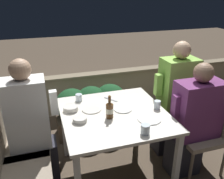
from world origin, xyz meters
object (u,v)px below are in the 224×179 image
object	(u,v)px
person_green_blouse	(174,99)
beer_bottle	(110,110)
person_white_polo	(32,125)
chair_left_far	(13,142)
person_purple_stripe	(193,121)
chair_left_near	(10,168)
chair_right_near	(208,127)
chair_right_far	(187,110)

from	to	relation	value
person_green_blouse	beer_bottle	size ratio (longest dim) A/B	6.01
person_white_polo	chair_left_far	bearing A→B (deg)	180.00
person_purple_stripe	chair_left_near	bearing A→B (deg)	-179.22
chair_left_far	chair_right_near	world-z (taller)	same
chair_left_near	beer_bottle	bearing A→B (deg)	8.89
chair_left_near	chair_right_near	size ratio (longest dim) A/B	1.00
person_purple_stripe	beer_bottle	xyz separation A→B (m)	(-0.86, 0.12, 0.22)
person_white_polo	chair_right_far	size ratio (longest dim) A/B	1.59
person_white_polo	chair_left_near	bearing A→B (deg)	-118.86
chair_left_far	chair_right_near	bearing A→B (deg)	-9.78
chair_right_near	chair_right_far	bearing A→B (deg)	89.34
chair_left_far	beer_bottle	bearing A→B (deg)	-13.67
person_purple_stripe	chair_right_far	size ratio (longest dim) A/B	1.49
person_white_polo	person_green_blouse	distance (m)	1.57
beer_bottle	chair_right_far	bearing A→B (deg)	14.68
chair_left_near	person_green_blouse	bearing A→B (deg)	13.32
chair_right_far	beer_bottle	bearing A→B (deg)	-165.32
person_green_blouse	beer_bottle	world-z (taller)	person_green_blouse
chair_right_far	person_green_blouse	xyz separation A→B (m)	(-0.19, -0.00, 0.18)
chair_left_near	chair_right_far	bearing A→B (deg)	12.04
chair_right_near	beer_bottle	size ratio (longest dim) A/B	3.68
chair_left_far	person_green_blouse	distance (m)	1.77
beer_bottle	chair_left_far	bearing A→B (deg)	166.33
person_purple_stripe	person_green_blouse	distance (m)	0.40
chair_right_near	chair_left_far	bearing A→B (deg)	170.22
chair_left_far	chair_right_far	world-z (taller)	same
person_green_blouse	beer_bottle	xyz separation A→B (m)	(-0.86, -0.28, 0.15)
chair_right_near	person_purple_stripe	size ratio (longest dim) A/B	0.67
chair_left_far	chair_right_far	distance (m)	1.96
chair_right_near	beer_bottle	xyz separation A→B (m)	(-1.05, 0.12, 0.32)
chair_left_near	chair_left_far	bearing A→B (deg)	89.42
person_white_polo	chair_right_near	xyz separation A→B (m)	(1.76, -0.34, -0.16)
chair_right_far	person_white_polo	bearing A→B (deg)	-178.13
chair_left_near	chair_right_far	world-z (taller)	same
person_purple_stripe	person_green_blouse	size ratio (longest dim) A/B	0.91
chair_left_near	chair_left_far	distance (m)	0.36
person_white_polo	beer_bottle	size ratio (longest dim) A/B	5.86
chair_right_far	beer_bottle	world-z (taller)	beer_bottle
chair_left_far	chair_right_far	xyz separation A→B (m)	(1.96, 0.06, 0.00)
person_green_blouse	chair_right_far	bearing A→B (deg)	0.00
chair_left_far	chair_right_near	size ratio (longest dim) A/B	1.00
chair_right_far	chair_left_near	bearing A→B (deg)	-167.96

